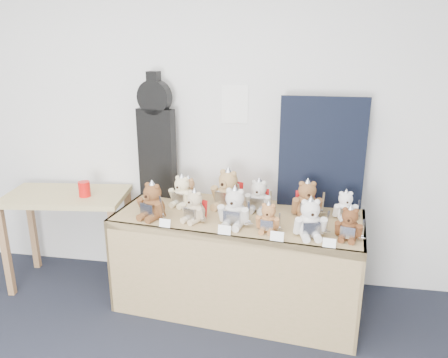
% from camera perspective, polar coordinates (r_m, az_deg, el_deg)
% --- Properties ---
extents(room_shell, '(6.00, 6.00, 6.00)m').
position_cam_1_polar(room_shell, '(3.49, 1.42, 9.72)').
color(room_shell, silver).
rests_on(room_shell, floor).
extents(display_table, '(1.88, 0.94, 0.75)m').
position_cam_1_polar(display_table, '(3.24, 1.54, -7.83)').
color(display_table, olive).
rests_on(display_table, floor).
extents(side_table, '(1.02, 0.64, 0.80)m').
position_cam_1_polar(side_table, '(3.80, -19.78, -3.65)').
color(side_table, '#9C8554').
rests_on(side_table, floor).
extents(guitar_case, '(0.32, 0.15, 1.01)m').
position_cam_1_polar(guitar_case, '(3.55, -8.82, 5.43)').
color(guitar_case, black).
rests_on(guitar_case, display_table).
extents(navy_board, '(0.64, 0.02, 0.85)m').
position_cam_1_polar(navy_board, '(3.35, 12.64, 3.26)').
color(navy_board, black).
rests_on(navy_board, display_table).
extents(red_cup, '(0.09, 0.09, 0.12)m').
position_cam_1_polar(red_cup, '(3.63, -17.77, -1.25)').
color(red_cup, red).
rests_on(red_cup, side_table).
extents(teddy_front_far_left, '(0.24, 0.23, 0.30)m').
position_cam_1_polar(teddy_front_far_left, '(3.19, -9.36, -3.00)').
color(teddy_front_far_left, brown).
rests_on(teddy_front_far_left, display_table).
extents(teddy_front_left, '(0.21, 0.21, 0.26)m').
position_cam_1_polar(teddy_front_left, '(3.11, -3.88, -3.70)').
color(teddy_front_left, tan).
rests_on(teddy_front_left, display_table).
extents(teddy_front_centre, '(0.25, 0.22, 0.31)m').
position_cam_1_polar(teddy_front_centre, '(3.01, 1.39, -3.91)').
color(teddy_front_centre, beige).
rests_on(teddy_front_centre, display_table).
extents(teddy_front_right, '(0.18, 0.16, 0.23)m').
position_cam_1_polar(teddy_front_right, '(2.96, 5.79, -5.15)').
color(teddy_front_right, '#A0683C').
rests_on(teddy_front_right, display_table).
extents(teddy_front_far_right, '(0.25, 0.21, 0.29)m').
position_cam_1_polar(teddy_front_far_right, '(2.91, 11.17, -5.24)').
color(teddy_front_far_right, silver).
rests_on(teddy_front_far_right, display_table).
extents(teddy_front_end, '(0.20, 0.18, 0.25)m').
position_cam_1_polar(teddy_front_end, '(2.94, 16.04, -5.78)').
color(teddy_front_end, brown).
rests_on(teddy_front_end, display_table).
extents(teddy_back_left, '(0.22, 0.21, 0.27)m').
position_cam_1_polar(teddy_back_left, '(3.40, -5.55, -1.70)').
color(teddy_back_left, beige).
rests_on(teddy_back_left, display_table).
extents(teddy_back_centre_left, '(0.27, 0.27, 0.34)m').
position_cam_1_polar(teddy_back_centre_left, '(3.33, 0.49, -1.54)').
color(teddy_back_centre_left, '#A88454').
rests_on(teddy_back_centre_left, display_table).
extents(teddy_back_centre_right, '(0.22, 0.20, 0.27)m').
position_cam_1_polar(teddy_back_centre_right, '(3.30, 4.55, -2.32)').
color(teddy_back_centre_right, beige).
rests_on(teddy_back_centre_right, display_table).
extents(teddy_back_right, '(0.25, 0.22, 0.30)m').
position_cam_1_polar(teddy_back_right, '(3.24, 10.77, -2.75)').
color(teddy_back_right, brown).
rests_on(teddy_back_right, display_table).
extents(teddy_back_end, '(0.20, 0.17, 0.24)m').
position_cam_1_polar(teddy_back_end, '(3.26, 15.55, -3.46)').
color(teddy_back_end, white).
rests_on(teddy_back_end, display_table).
extents(teddy_back_far_left, '(0.19, 0.19, 0.24)m').
position_cam_1_polar(teddy_back_far_left, '(3.46, -4.73, -1.60)').
color(teddy_back_far_left, '#A1734B').
rests_on(teddy_back_far_left, display_table).
extents(entry_card_a, '(0.08, 0.03, 0.06)m').
position_cam_1_polar(entry_card_a, '(3.04, -7.73, -5.73)').
color(entry_card_a, white).
rests_on(entry_card_a, display_table).
extents(entry_card_b, '(0.09, 0.03, 0.06)m').
position_cam_1_polar(entry_card_b, '(2.91, 0.05, -6.67)').
color(entry_card_b, white).
rests_on(entry_card_b, display_table).
extents(entry_card_c, '(0.09, 0.03, 0.06)m').
position_cam_1_polar(entry_card_c, '(2.84, 6.93, -7.44)').
color(entry_card_c, white).
rests_on(entry_card_c, display_table).
extents(entry_card_d, '(0.08, 0.03, 0.06)m').
position_cam_1_polar(entry_card_d, '(2.81, 13.59, -8.12)').
color(entry_card_d, white).
rests_on(entry_card_d, display_table).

